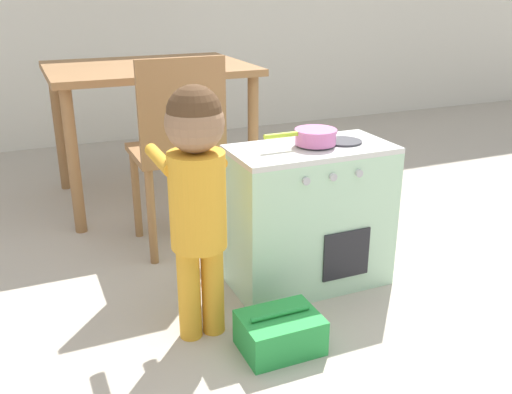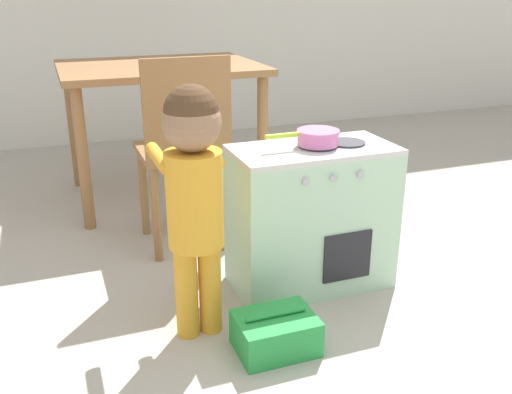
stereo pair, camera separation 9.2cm
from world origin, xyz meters
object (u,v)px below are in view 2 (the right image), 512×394
at_px(play_kitchen, 311,218).
at_px(dining_chair_near, 183,148).
at_px(dining_table, 160,84).
at_px(toy_pot, 317,136).
at_px(toy_basket, 276,333).
at_px(child_figure, 194,180).

relative_size(play_kitchen, dining_chair_near, 0.71).
bearing_deg(play_kitchen, dining_table, 104.92).
bearing_deg(dining_chair_near, play_kitchen, -52.54).
bearing_deg(toy_pot, dining_chair_near, 128.30).
bearing_deg(toy_pot, play_kitchen, -177.54).
relative_size(toy_pot, dining_table, 0.28).
height_order(toy_pot, toy_basket, toy_pot).
bearing_deg(play_kitchen, toy_pot, 2.46).
height_order(dining_table, dining_chair_near, dining_chair_near).
height_order(child_figure, dining_table, child_figure).
bearing_deg(dining_table, play_kitchen, -75.08).
xyz_separation_m(toy_pot, toy_basket, (-0.31, -0.37, -0.55)).
bearing_deg(child_figure, toy_pot, 18.89).
bearing_deg(dining_chair_near, dining_table, 85.54).
bearing_deg(play_kitchen, dining_chair_near, 127.46).
relative_size(play_kitchen, toy_basket, 2.37).
bearing_deg(toy_pot, toy_basket, -130.06).
height_order(toy_pot, dining_chair_near, dining_chair_near).
distance_m(toy_pot, child_figure, 0.55).
bearing_deg(child_figure, dining_chair_near, 79.34).
distance_m(play_kitchen, toy_basket, 0.52).
bearing_deg(child_figure, dining_table, 82.52).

